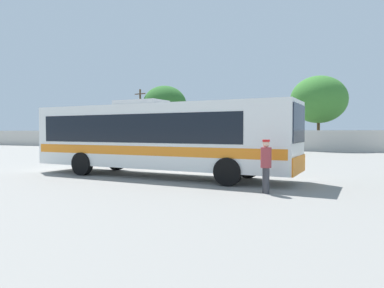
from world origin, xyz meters
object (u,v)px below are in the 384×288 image
(utility_pole_near, at_px, (140,117))
(roadside_tree_midright, at_px, (319,100))
(roadside_tree_midleft, at_px, (235,113))
(coach_bus_white_orange, at_px, (156,135))
(attendant_by_bus_door, at_px, (266,163))
(parked_car_second_grey, at_px, (218,144))
(roadside_tree_left, at_px, (165,104))
(parked_car_leftmost_red, at_px, (162,143))

(utility_pole_near, relative_size, roadside_tree_midright, 0.95)
(utility_pole_near, distance_m, roadside_tree_midleft, 12.95)
(coach_bus_white_orange, relative_size, attendant_by_bus_door, 7.08)
(parked_car_second_grey, xyz_separation_m, roadside_tree_left, (-10.32, 8.55, 4.85))
(utility_pole_near, height_order, roadside_tree_midright, roadside_tree_midright)
(parked_car_second_grey, bearing_deg, utility_pole_near, 152.27)
(coach_bus_white_orange, bearing_deg, roadside_tree_midleft, 97.89)
(parked_car_second_grey, bearing_deg, roadside_tree_left, 140.38)
(coach_bus_white_orange, xyz_separation_m, roadside_tree_midleft, (-3.70, 26.71, 2.43))
(attendant_by_bus_door, height_order, parked_car_leftmost_red, attendant_by_bus_door)
(roadside_tree_midright, bearing_deg, utility_pole_near, 178.92)
(utility_pole_near, bearing_deg, roadside_tree_midright, -1.08)
(parked_car_leftmost_red, relative_size, roadside_tree_midleft, 0.81)
(coach_bus_white_orange, bearing_deg, roadside_tree_midright, 77.97)
(parked_car_leftmost_red, relative_size, utility_pole_near, 0.62)
(attendant_by_bus_door, height_order, roadside_tree_left, roadside_tree_left)
(parked_car_leftmost_red, relative_size, roadside_tree_midright, 0.59)
(coach_bus_white_orange, bearing_deg, parked_car_second_grey, 100.18)
(parked_car_leftmost_red, height_order, roadside_tree_midleft, roadside_tree_midleft)
(utility_pole_near, height_order, roadside_tree_left, roadside_tree_left)
(roadside_tree_left, bearing_deg, parked_car_leftmost_red, -64.77)
(attendant_by_bus_door, relative_size, roadside_tree_left, 0.21)
(parked_car_leftmost_red, xyz_separation_m, parked_car_second_grey, (6.20, 0.20, -0.04))
(utility_pole_near, height_order, roadside_tree_midleft, utility_pole_near)
(roadside_tree_left, height_order, roadside_tree_midleft, roadside_tree_left)
(utility_pole_near, bearing_deg, roadside_tree_midleft, 0.22)
(attendant_by_bus_door, bearing_deg, roadside_tree_midright, 89.50)
(parked_car_leftmost_red, bearing_deg, roadside_tree_midleft, 49.66)
(parked_car_second_grey, distance_m, roadside_tree_midleft, 7.76)
(attendant_by_bus_door, relative_size, parked_car_leftmost_red, 0.37)
(coach_bus_white_orange, distance_m, roadside_tree_left, 31.77)
(roadside_tree_left, relative_size, roadside_tree_midright, 1.02)
(roadside_tree_left, bearing_deg, utility_pole_near, -149.05)
(attendant_by_bus_door, bearing_deg, parked_car_leftmost_red, 124.32)
(roadside_tree_midleft, relative_size, roadside_tree_midright, 0.72)
(roadside_tree_left, distance_m, roadside_tree_midright, 19.58)
(utility_pole_near, distance_m, roadside_tree_left, 3.63)
(coach_bus_white_orange, relative_size, roadside_tree_left, 1.51)
(parked_car_leftmost_red, xyz_separation_m, roadside_tree_midleft, (6.05, 7.13, 3.44))
(attendant_by_bus_door, xyz_separation_m, parked_car_leftmost_red, (-15.10, 22.11, -0.18))
(attendant_by_bus_door, height_order, roadside_tree_midright, roadside_tree_midright)
(coach_bus_white_orange, relative_size, roadside_tree_midleft, 2.13)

